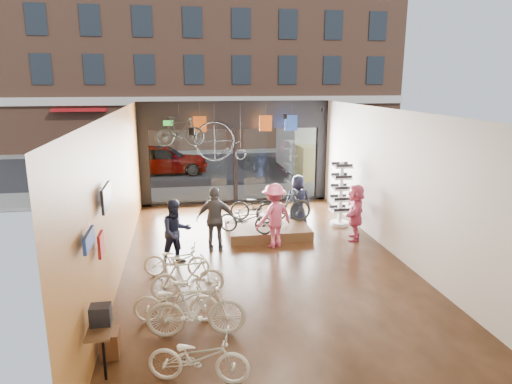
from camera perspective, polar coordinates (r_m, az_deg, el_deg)
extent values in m
cube|color=black|center=(11.82, 1.00, -8.79)|extent=(7.00, 12.00, 0.04)
cube|color=black|center=(10.94, 1.08, 10.14)|extent=(7.00, 12.00, 0.04)
cube|color=#A95629|center=(11.15, -17.05, -0.39)|extent=(0.04, 12.00, 3.80)
cube|color=beige|center=(12.34, 17.33, 0.91)|extent=(0.04, 12.00, 3.80)
cube|color=beige|center=(5.74, 12.28, -13.54)|extent=(7.00, 0.04, 3.80)
cube|color=#198C26|center=(16.69, -10.92, 8.47)|extent=(0.35, 0.06, 0.18)
cube|color=black|center=(26.20, -4.93, 3.73)|extent=(30.00, 18.00, 0.02)
cube|color=slate|center=(18.58, -3.00, -0.15)|extent=(30.00, 2.40, 0.12)
cube|color=slate|center=(30.13, -5.55, 5.15)|extent=(30.00, 2.00, 0.12)
cube|color=brown|center=(32.40, -6.17, 18.04)|extent=(26.00, 5.00, 14.00)
imported|color=gray|center=(23.06, -11.59, 4.05)|extent=(4.41, 1.77, 1.50)
imported|color=beige|center=(7.42, -7.18, -19.80)|extent=(1.67, 0.94, 0.83)
imported|color=beige|center=(8.48, -7.50, -14.27)|extent=(1.82, 0.63, 1.08)
imported|color=beige|center=(9.03, -9.99, -13.31)|extent=(1.69, 0.77, 0.86)
imported|color=beige|center=(9.89, -8.55, -10.49)|extent=(1.61, 0.60, 0.95)
imported|color=beige|center=(10.95, -9.92, -8.42)|extent=(1.66, 0.88, 0.83)
cube|color=#4C391E|center=(13.79, 1.40, -4.69)|extent=(2.40, 1.80, 0.30)
imported|color=black|center=(12.89, -1.25, -3.35)|extent=(1.69, 1.15, 0.84)
imported|color=black|center=(13.81, 3.49, -1.76)|extent=(1.79, 0.68, 1.05)
imported|color=black|center=(14.04, 0.33, -1.75)|extent=(1.84, 0.99, 0.92)
imported|color=#161C33|center=(11.58, -9.96, -4.97)|extent=(0.99, 0.89, 1.66)
imported|color=#3F3F44|center=(12.32, -5.08, -3.41)|extent=(1.09, 0.59, 1.77)
imported|color=#CC4C72|center=(12.57, 2.28, -2.97)|extent=(1.33, 1.12, 1.79)
imported|color=#161C33|center=(14.36, 5.26, -1.16)|extent=(0.92, 0.72, 1.66)
imported|color=#CC4C72|center=(13.48, 12.31, -2.46)|extent=(1.05, 1.59, 1.64)
imported|color=black|center=(15.02, -9.56, 7.49)|extent=(1.59, 0.47, 0.95)
cube|color=#CC5919|center=(16.02, -7.03, 8.40)|extent=(0.45, 0.03, 0.55)
cube|color=#CC5919|center=(16.28, 1.22, 8.58)|extent=(0.45, 0.03, 0.55)
cube|color=#1E3F99|center=(16.47, 4.41, 8.61)|extent=(0.45, 0.03, 0.55)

